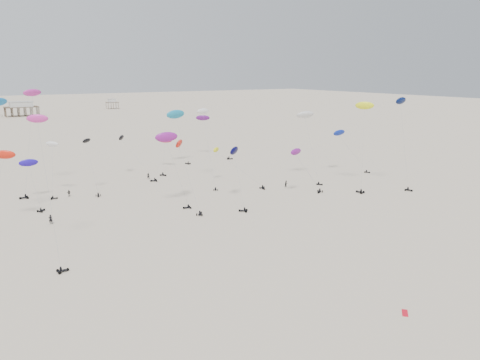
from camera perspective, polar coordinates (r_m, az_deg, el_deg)
ground_plane at (r=202.97m, az=-16.88°, el=4.21°), size 900.00×900.00×0.00m
pavilion_main at (r=347.62m, az=-25.08°, el=7.75°), size 21.00×13.00×9.80m
pavilion_small at (r=391.19m, az=-15.32°, el=8.87°), size 9.00×7.00×8.00m
rig_0 at (r=126.36m, az=19.22°, el=6.81°), size 4.75×8.15×23.33m
rig_1 at (r=124.79m, az=-4.16°, el=5.99°), size 5.52×13.52×21.44m
rig_2 at (r=135.16m, az=-12.95°, el=3.33°), size 7.46×14.80×16.12m
rig_3 at (r=123.68m, az=-0.43°, el=1.72°), size 8.33×16.44×16.93m
rig_4 at (r=145.46m, az=-9.21°, el=4.19°), size 8.84×14.54×13.94m
rig_5 at (r=117.50m, az=-24.12°, el=0.85°), size 4.29×14.51×14.54m
rig_6 at (r=130.52m, az=8.12°, el=7.15°), size 5.69×11.42×19.76m
rig_7 at (r=77.46m, az=-22.51°, el=0.53°), size 3.47×10.37×23.37m
rig_8 at (r=122.88m, az=14.83°, el=6.30°), size 8.82×9.03×22.16m
rig_10 at (r=101.87m, az=-8.60°, el=4.00°), size 6.83×4.44×17.04m
rig_11 at (r=121.51m, az=-21.90°, el=2.61°), size 4.42×8.30×13.32m
rig_12 at (r=115.07m, az=7.80°, el=1.82°), size 9.36×4.34×11.83m
rig_13 at (r=127.60m, az=-24.21°, el=6.87°), size 9.07×13.21×26.18m
rig_14 at (r=165.92m, az=-3.93°, el=6.64°), size 7.66×15.42×17.36m
rig_15 at (r=152.27m, az=-7.77°, el=7.57°), size 7.15×5.89×17.77m
rig_16 at (r=104.04m, az=-6.89°, el=2.62°), size 4.13×14.61×16.42m
rig_17 at (r=106.06m, az=-0.46°, el=2.00°), size 6.82×12.76×14.36m
rig_18 at (r=119.31m, az=-17.67°, el=1.95°), size 3.21×8.13×13.72m
rig_20 at (r=142.40m, az=12.40°, el=5.08°), size 9.52×8.53×13.94m
spectator_0 at (r=100.34m, az=-22.04°, el=-4.99°), size 0.95×0.76×2.30m
spectator_1 at (r=122.73m, az=5.65°, el=-0.86°), size 1.02×0.62×2.05m
spectator_2 at (r=120.40m, az=-20.10°, el=-1.89°), size 1.16×0.66×1.91m
spectator_3 at (r=133.71m, az=-11.10°, el=0.12°), size 0.92×0.83×2.10m
grounded_kite_b at (r=64.30m, az=19.46°, el=-15.06°), size 1.80×1.73×0.07m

